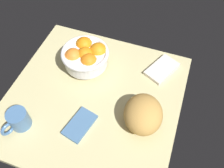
% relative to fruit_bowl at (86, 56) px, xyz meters
% --- Properties ---
extents(ground_plane, '(0.67, 0.67, 0.03)m').
position_rel_fruit_bowl_xyz_m(ground_plane, '(-0.14, -0.09, -0.08)').
color(ground_plane, '#C9BE87').
extents(fruit_bowl, '(0.20, 0.20, 0.11)m').
position_rel_fruit_bowl_xyz_m(fruit_bowl, '(0.00, 0.00, 0.00)').
color(fruit_bowl, white).
rests_on(fruit_bowl, ground).
extents(bread_loaf, '(0.19, 0.17, 0.10)m').
position_rel_fruit_bowl_xyz_m(bread_loaf, '(-0.18, -0.29, -0.01)').
color(bread_loaf, '#C59247').
rests_on(bread_loaf, ground).
extents(napkin_folded, '(0.17, 0.14, 0.02)m').
position_rel_fruit_bowl_xyz_m(napkin_folded, '(0.08, -0.31, -0.05)').
color(napkin_folded, silver).
rests_on(napkin_folded, ground).
extents(napkin_spare, '(0.14, 0.10, 0.01)m').
position_rel_fruit_bowl_xyz_m(napkin_spare, '(-0.27, -0.09, -0.06)').
color(napkin_spare, teal).
rests_on(napkin_spare, ground).
extents(mug, '(0.11, 0.07, 0.08)m').
position_rel_fruit_bowl_xyz_m(mug, '(-0.34, 0.12, -0.02)').
color(mug, teal).
rests_on(mug, ground).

